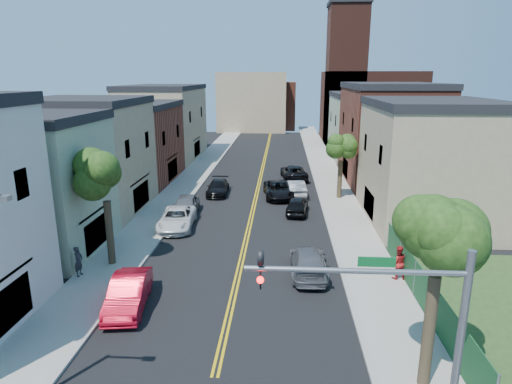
% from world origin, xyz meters
% --- Properties ---
extents(sidewalk_left, '(3.20, 100.00, 0.15)m').
position_xyz_m(sidewalk_left, '(-7.90, 40.00, 0.07)').
color(sidewalk_left, gray).
rests_on(sidewalk_left, ground).
extents(sidewalk_right, '(3.20, 100.00, 0.15)m').
position_xyz_m(sidewalk_right, '(7.90, 40.00, 0.07)').
color(sidewalk_right, gray).
rests_on(sidewalk_right, ground).
extents(curb_left, '(0.30, 100.00, 0.15)m').
position_xyz_m(curb_left, '(-6.15, 40.00, 0.07)').
color(curb_left, gray).
rests_on(curb_left, ground).
extents(curb_right, '(0.30, 100.00, 0.15)m').
position_xyz_m(curb_right, '(6.15, 40.00, 0.07)').
color(curb_right, gray).
rests_on(curb_right, ground).
extents(bldg_left_palegrn, '(9.00, 8.00, 8.50)m').
position_xyz_m(bldg_left_palegrn, '(-14.00, 16.00, 4.25)').
color(bldg_left_palegrn, gray).
rests_on(bldg_left_palegrn, ground).
extents(bldg_left_tan_near, '(9.00, 10.00, 9.00)m').
position_xyz_m(bldg_left_tan_near, '(-14.00, 25.00, 4.50)').
color(bldg_left_tan_near, '#998466').
rests_on(bldg_left_tan_near, ground).
extents(bldg_left_brick, '(9.00, 12.00, 8.00)m').
position_xyz_m(bldg_left_brick, '(-14.00, 36.00, 4.00)').
color(bldg_left_brick, brown).
rests_on(bldg_left_brick, ground).
extents(bldg_left_tan_far, '(9.00, 16.00, 9.50)m').
position_xyz_m(bldg_left_tan_far, '(-14.00, 50.00, 4.75)').
color(bldg_left_tan_far, '#998466').
rests_on(bldg_left_tan_far, ground).
extents(bldg_right_tan, '(9.00, 12.00, 9.00)m').
position_xyz_m(bldg_right_tan, '(14.00, 24.00, 4.50)').
color(bldg_right_tan, '#998466').
rests_on(bldg_right_tan, ground).
extents(bldg_right_brick, '(9.00, 14.00, 10.00)m').
position_xyz_m(bldg_right_brick, '(14.00, 38.00, 5.00)').
color(bldg_right_brick, brown).
rests_on(bldg_right_brick, ground).
extents(bldg_right_palegrn, '(9.00, 12.00, 8.50)m').
position_xyz_m(bldg_right_palegrn, '(14.00, 52.00, 4.25)').
color(bldg_right_palegrn, gray).
rests_on(bldg_right_palegrn, ground).
extents(church, '(16.20, 14.20, 22.60)m').
position_xyz_m(church, '(16.33, 67.07, 7.24)').
color(church, '#4C2319').
rests_on(church, ground).
extents(backdrop_left, '(14.00, 8.00, 12.00)m').
position_xyz_m(backdrop_left, '(-4.00, 82.00, 6.00)').
color(backdrop_left, '#998466').
rests_on(backdrop_left, ground).
extents(backdrop_center, '(10.00, 8.00, 10.00)m').
position_xyz_m(backdrop_center, '(0.00, 86.00, 5.00)').
color(backdrop_center, brown).
rests_on(backdrop_center, ground).
extents(fence_right, '(0.04, 15.00, 1.90)m').
position_xyz_m(fence_right, '(9.50, 9.50, 1.10)').
color(fence_right, '#143F1E').
rests_on(fence_right, sidewalk_right).
extents(tree_left_mid, '(5.20, 5.20, 9.29)m').
position_xyz_m(tree_left_mid, '(-7.88, 14.01, 6.58)').
color(tree_left_mid, '#312818').
rests_on(tree_left_mid, sidewalk_left).
extents(tree_right_corner, '(5.80, 5.80, 10.35)m').
position_xyz_m(tree_right_corner, '(7.93, 4.01, 7.31)').
color(tree_right_corner, '#312818').
rests_on(tree_right_corner, sidewalk_right).
extents(tree_right_far, '(4.40, 4.40, 8.03)m').
position_xyz_m(tree_right_far, '(7.92, 30.01, 5.76)').
color(tree_right_far, '#312818').
rests_on(tree_right_far, sidewalk_right).
extents(traffic_signal, '(5.50, 0.31, 7.20)m').
position_xyz_m(traffic_signal, '(5.87, -0.50, 4.79)').
color(traffic_signal, slate).
rests_on(traffic_signal, sidewalk_right).
extents(red_sedan, '(2.31, 5.01, 1.59)m').
position_xyz_m(red_sedan, '(-5.10, 9.05, 0.80)').
color(red_sedan, red).
rests_on(red_sedan, ground).
extents(white_pickup, '(2.86, 5.55, 1.50)m').
position_xyz_m(white_pickup, '(-5.50, 21.01, 0.75)').
color(white_pickup, silver).
rests_on(white_pickup, ground).
extents(grey_car_left, '(2.27, 5.01, 1.67)m').
position_xyz_m(grey_car_left, '(-5.50, 24.13, 0.83)').
color(grey_car_left, '#595B60').
rests_on(grey_car_left, ground).
extents(black_car_left, '(2.11, 4.86, 1.39)m').
position_xyz_m(black_car_left, '(-3.80, 30.94, 0.70)').
color(black_car_left, black).
rests_on(black_car_left, ground).
extents(grey_car_right, '(2.16, 5.20, 1.50)m').
position_xyz_m(grey_car_right, '(4.11, 13.51, 0.75)').
color(grey_car_right, '#56575D').
rests_on(grey_car_right, ground).
extents(black_car_right, '(2.15, 4.42, 1.45)m').
position_xyz_m(black_car_right, '(3.80, 25.18, 0.73)').
color(black_car_right, black).
rests_on(black_car_right, ground).
extents(silver_car_right, '(2.10, 4.77, 1.52)m').
position_xyz_m(silver_car_right, '(3.80, 31.05, 0.76)').
color(silver_car_right, '#96989D').
rests_on(silver_car_right, ground).
extents(dark_car_right_far, '(3.21, 5.97, 1.59)m').
position_xyz_m(dark_car_right_far, '(3.80, 37.94, 0.80)').
color(dark_car_right_far, black).
rests_on(dark_car_right_far, ground).
extents(black_suv_lane, '(3.18, 5.79, 1.54)m').
position_xyz_m(black_suv_lane, '(2.14, 30.16, 0.77)').
color(black_suv_lane, black).
rests_on(black_suv_lane, ground).
extents(pedestrian_left, '(0.48, 0.68, 1.77)m').
position_xyz_m(pedestrian_left, '(-9.10, 12.15, 1.04)').
color(pedestrian_left, '#23232A').
rests_on(pedestrian_left, sidewalk_left).
extents(pedestrian_right, '(1.02, 0.82, 1.97)m').
position_xyz_m(pedestrian_right, '(9.10, 12.91, 1.14)').
color(pedestrian_right, '#AA1A1B').
rests_on(pedestrian_right, sidewalk_right).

